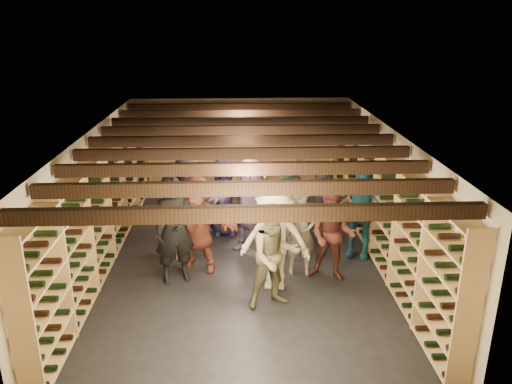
{
  "coord_description": "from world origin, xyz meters",
  "views": [
    {
      "loc": [
        -0.11,
        -8.66,
        4.33
      ],
      "look_at": [
        0.25,
        0.2,
        1.22
      ],
      "focal_mm": 35.0,
      "sensor_mm": 36.0,
      "label": 1
    }
  ],
  "objects_px": {
    "person_10": "(290,195)",
    "person_1": "(175,230)",
    "crate_loose": "(280,208)",
    "person_4": "(360,211)",
    "crate_stack_left": "(256,193)",
    "person_7": "(301,232)",
    "crate_stack_right": "(214,200)",
    "person_6": "(224,196)",
    "person_2": "(275,256)",
    "person_11": "(251,204)",
    "person_3": "(275,239)",
    "person_9": "(181,221)",
    "person_8": "(332,235)",
    "person_12": "(322,197)",
    "person_0": "(186,203)",
    "person_5": "(197,224)"
  },
  "relations": [
    {
      "from": "crate_stack_left",
      "to": "person_7",
      "type": "distance_m",
      "value": 3.21
    },
    {
      "from": "person_2",
      "to": "person_9",
      "type": "height_order",
      "value": "person_2"
    },
    {
      "from": "person_9",
      "to": "person_10",
      "type": "relative_size",
      "value": 1.0
    },
    {
      "from": "crate_loose",
      "to": "person_12",
      "type": "distance_m",
      "value": 1.56
    },
    {
      "from": "person_1",
      "to": "person_3",
      "type": "relative_size",
      "value": 1.06
    },
    {
      "from": "person_7",
      "to": "crate_stack_left",
      "type": "bearing_deg",
      "value": 105.44
    },
    {
      "from": "crate_stack_left",
      "to": "person_3",
      "type": "relative_size",
      "value": 0.47
    },
    {
      "from": "person_0",
      "to": "person_5",
      "type": "height_order",
      "value": "person_0"
    },
    {
      "from": "crate_stack_right",
      "to": "crate_loose",
      "type": "relative_size",
      "value": 1.15
    },
    {
      "from": "person_7",
      "to": "person_9",
      "type": "bearing_deg",
      "value": 165.87
    },
    {
      "from": "person_7",
      "to": "person_8",
      "type": "distance_m",
      "value": 0.55
    },
    {
      "from": "crate_loose",
      "to": "person_4",
      "type": "xyz_separation_m",
      "value": [
        1.29,
        -2.34,
        0.83
      ]
    },
    {
      "from": "person_7",
      "to": "person_12",
      "type": "xyz_separation_m",
      "value": [
        0.67,
        1.84,
        -0.02
      ]
    },
    {
      "from": "person_0",
      "to": "person_11",
      "type": "relative_size",
      "value": 0.96
    },
    {
      "from": "person_1",
      "to": "person_9",
      "type": "height_order",
      "value": "person_1"
    },
    {
      "from": "crate_stack_left",
      "to": "person_1",
      "type": "bearing_deg",
      "value": -114.53
    },
    {
      "from": "crate_loose",
      "to": "person_4",
      "type": "distance_m",
      "value": 2.8
    },
    {
      "from": "person_4",
      "to": "person_6",
      "type": "height_order",
      "value": "person_4"
    },
    {
      "from": "person_12",
      "to": "person_4",
      "type": "bearing_deg",
      "value": -52.37
    },
    {
      "from": "person_10",
      "to": "person_11",
      "type": "relative_size",
      "value": 0.8
    },
    {
      "from": "person_2",
      "to": "person_11",
      "type": "bearing_deg",
      "value": 82.27
    },
    {
      "from": "person_4",
      "to": "person_10",
      "type": "bearing_deg",
      "value": 149.11
    },
    {
      "from": "person_1",
      "to": "person_6",
      "type": "bearing_deg",
      "value": 47.9
    },
    {
      "from": "crate_stack_left",
      "to": "crate_stack_right",
      "type": "height_order",
      "value": "crate_stack_left"
    },
    {
      "from": "person_1",
      "to": "person_5",
      "type": "bearing_deg",
      "value": 31.1
    },
    {
      "from": "person_8",
      "to": "person_12",
      "type": "distance_m",
      "value": 2.07
    },
    {
      "from": "crate_loose",
      "to": "person_10",
      "type": "xyz_separation_m",
      "value": [
        0.12,
        -0.97,
        0.66
      ]
    },
    {
      "from": "person_6",
      "to": "person_5",
      "type": "bearing_deg",
      "value": -107.48
    },
    {
      "from": "person_10",
      "to": "person_1",
      "type": "bearing_deg",
      "value": -127.97
    },
    {
      "from": "person_2",
      "to": "person_11",
      "type": "distance_m",
      "value": 2.09
    },
    {
      "from": "person_3",
      "to": "person_8",
      "type": "distance_m",
      "value": 1.03
    },
    {
      "from": "crate_loose",
      "to": "person_11",
      "type": "distance_m",
      "value": 2.26
    },
    {
      "from": "person_8",
      "to": "person_2",
      "type": "bearing_deg",
      "value": -120.89
    },
    {
      "from": "person_4",
      "to": "person_2",
      "type": "bearing_deg",
      "value": -116.84
    },
    {
      "from": "person_4",
      "to": "person_1",
      "type": "bearing_deg",
      "value": -147.12
    },
    {
      "from": "crate_stack_right",
      "to": "person_3",
      "type": "xyz_separation_m",
      "value": [
        1.15,
        -3.62,
        0.64
      ]
    },
    {
      "from": "person_2",
      "to": "crate_stack_left",
      "type": "bearing_deg",
      "value": 75.56
    },
    {
      "from": "person_7",
      "to": "person_9",
      "type": "xyz_separation_m",
      "value": [
        -2.15,
        0.68,
        -0.04
      ]
    },
    {
      "from": "person_11",
      "to": "person_2",
      "type": "bearing_deg",
      "value": -67.52
    },
    {
      "from": "person_6",
      "to": "person_1",
      "type": "bearing_deg",
      "value": -113.13
    },
    {
      "from": "crate_stack_right",
      "to": "person_11",
      "type": "xyz_separation_m",
      "value": [
        0.8,
        -2.1,
        0.68
      ]
    },
    {
      "from": "person_7",
      "to": "person_2",
      "type": "bearing_deg",
      "value": -114.29
    },
    {
      "from": "person_3",
      "to": "person_7",
      "type": "distance_m",
      "value": 0.7
    },
    {
      "from": "person_1",
      "to": "person_7",
      "type": "height_order",
      "value": "person_1"
    },
    {
      "from": "crate_stack_left",
      "to": "person_12",
      "type": "relative_size",
      "value": 0.55
    },
    {
      "from": "person_10",
      "to": "person_11",
      "type": "distance_m",
      "value": 1.33
    },
    {
      "from": "person_8",
      "to": "person_9",
      "type": "bearing_deg",
      "value": -177.43
    },
    {
      "from": "person_2",
      "to": "person_3",
      "type": "height_order",
      "value": "person_3"
    },
    {
      "from": "person_3",
      "to": "person_0",
      "type": "bearing_deg",
      "value": 143.98
    },
    {
      "from": "person_10",
      "to": "person_7",
      "type": "bearing_deg",
      "value": -83.81
    }
  ]
}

